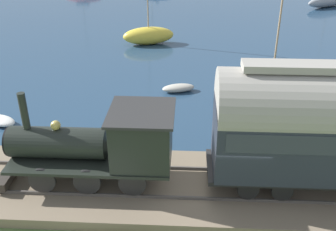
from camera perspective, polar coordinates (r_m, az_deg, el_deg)
ground_plane at (r=15.56m, az=8.44°, el=-11.11°), size 200.00×200.00×0.00m
rail_embankment at (r=15.46m, az=8.48°, el=-10.48°), size 4.62×56.00×0.51m
steam_locomotive at (r=14.54m, az=-8.88°, el=-3.75°), size 2.45×6.55×3.53m
sailboat_gray at (r=49.81m, az=22.30°, el=15.14°), size 4.64×6.14×6.43m
sailboat_yellow at (r=32.51m, az=-2.85°, el=11.54°), size 2.56×4.40×7.13m
sailboat_black at (r=22.29m, az=14.57°, el=2.83°), size 2.60×4.30×7.20m
rowboat_mid_harbor at (r=23.62m, az=1.51°, el=4.02°), size 1.32×2.11×0.46m
rowboat_far_out at (r=21.68m, az=-23.16°, el=-0.67°), size 1.58×2.02×0.40m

